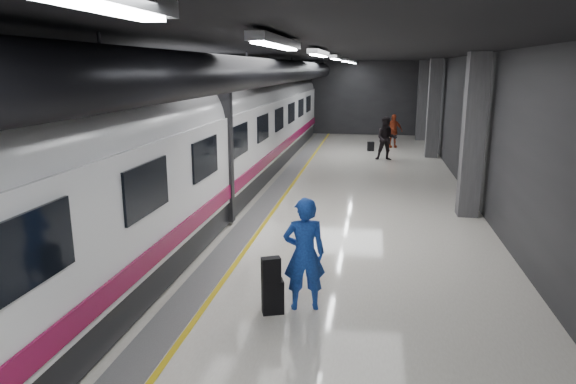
{
  "coord_description": "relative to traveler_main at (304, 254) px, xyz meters",
  "views": [
    {
      "loc": [
        1.85,
        -12.68,
        4.07
      ],
      "look_at": [
        0.06,
        -1.95,
        1.44
      ],
      "focal_mm": 32.0,
      "sensor_mm": 36.0,
      "label": 1
    }
  ],
  "objects": [
    {
      "name": "ground",
      "position": [
        -0.77,
        4.53,
        -1.0
      ],
      "size": [
        40.0,
        40.0,
        0.0
      ],
      "primitive_type": "plane",
      "color": "silver",
      "rests_on": "ground"
    },
    {
      "name": "platform_hall",
      "position": [
        -1.06,
        5.48,
        2.54
      ],
      "size": [
        10.02,
        40.02,
        4.51
      ],
      "color": "black",
      "rests_on": "ground"
    },
    {
      "name": "train",
      "position": [
        -4.02,
        4.53,
        1.07
      ],
      "size": [
        3.05,
        38.0,
        4.05
      ],
      "color": "black",
      "rests_on": "ground"
    },
    {
      "name": "traveler_main",
      "position": [
        0.0,
        0.0,
        0.0
      ],
      "size": [
        0.82,
        0.64,
        1.99
      ],
      "primitive_type": "imported",
      "rotation": [
        0.0,
        0.0,
        3.39
      ],
      "color": "blue",
      "rests_on": "ground"
    },
    {
      "name": "suitcase_main",
      "position": [
        -0.5,
        -0.27,
        -0.7
      ],
      "size": [
        0.42,
        0.34,
        0.59
      ],
      "primitive_type": "cube",
      "rotation": [
        0.0,
        0.0,
        0.35
      ],
      "color": "black",
      "rests_on": "ground"
    },
    {
      "name": "shoulder_bag",
      "position": [
        -0.52,
        -0.31,
        -0.19
      ],
      "size": [
        0.36,
        0.28,
        0.42
      ],
      "primitive_type": "cube",
      "rotation": [
        0.0,
        0.0,
        0.43
      ],
      "color": "black",
      "rests_on": "suitcase_main"
    },
    {
      "name": "traveler_far_a",
      "position": [
        1.67,
        15.3,
        -0.01
      ],
      "size": [
        0.98,
        0.77,
        1.96
      ],
      "primitive_type": "imported",
      "rotation": [
        0.0,
        0.0,
        0.03
      ],
      "color": "black",
      "rests_on": "ground"
    },
    {
      "name": "traveler_far_b",
      "position": [
        2.09,
        19.27,
        -0.12
      ],
      "size": [
        1.09,
        0.66,
        1.74
      ],
      "primitive_type": "imported",
      "rotation": [
        0.0,
        0.0,
        0.25
      ],
      "color": "#9A2F16",
      "rests_on": "ground"
    },
    {
      "name": "suitcase_far",
      "position": [
        0.97,
        17.84,
        -0.76
      ],
      "size": [
        0.36,
        0.28,
        0.47
      ],
      "primitive_type": "cube",
      "rotation": [
        0.0,
        0.0,
        0.28
      ],
      "color": "black",
      "rests_on": "ground"
    }
  ]
}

